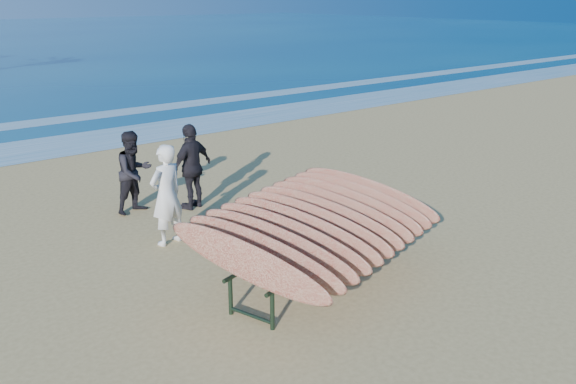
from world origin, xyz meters
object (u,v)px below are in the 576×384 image
Objects in this scene: surfboard_rack at (316,224)px; person_dark_a at (134,172)px; person_dark_b at (192,167)px; person_white at (166,195)px.

person_dark_a is (-0.74, 4.17, -0.06)m from surfboard_rack.
person_dark_a is 1.05m from person_dark_b.
surfboard_rack is at bearing 70.58° from person_dark_b.
person_dark_b is at bearing -145.79° from person_white.
surfboard_rack is 2.32× the size of person_dark_b.
person_dark_a is at bearing -110.59° from person_white.
person_dark_b is (0.20, 3.71, -0.01)m from surfboard_rack.
person_white reaches higher than surfboard_rack.
person_white reaches higher than person_dark_a.
person_dark_a is at bearing -42.53° from person_dark_b.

